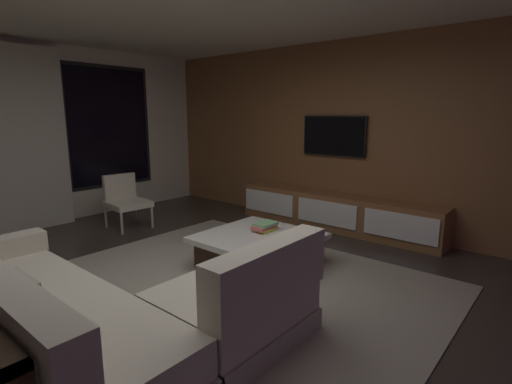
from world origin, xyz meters
TOP-DOWN VIEW (x-y plane):
  - floor at (0.00, 0.00)m, footprint 9.20×9.20m
  - back_wall_with_window at (-0.06, 3.62)m, footprint 6.60×0.30m
  - media_wall at (3.06, 0.00)m, footprint 0.12×7.80m
  - area_rug at (0.35, -0.10)m, footprint 3.20×3.80m
  - sectional_couch at (-0.99, -0.15)m, footprint 1.98×2.50m
  - coffee_table at (0.96, 0.03)m, footprint 1.16×1.16m
  - book_stack_on_coffee_table at (1.14, 0.09)m, footprint 0.30×0.19m
  - accent_chair_near_window at (0.88, 2.55)m, footprint 0.58×0.60m
  - media_console at (2.77, 0.05)m, footprint 0.46×3.10m
  - mounted_tv at (2.95, 0.25)m, footprint 0.05×1.01m

SIDE VIEW (x-z plane):
  - floor at x=0.00m, z-range 0.00..0.00m
  - area_rug at x=0.35m, z-range 0.00..0.01m
  - coffee_table at x=0.96m, z-range 0.01..0.37m
  - media_console at x=2.77m, z-range -0.01..0.51m
  - sectional_couch at x=-0.99m, z-range -0.12..0.70m
  - book_stack_on_coffee_table at x=1.14m, z-range 0.36..0.45m
  - accent_chair_near_window at x=0.88m, z-range 0.04..0.82m
  - back_wall_with_window at x=-0.06m, z-range -0.01..2.69m
  - media_wall at x=3.06m, z-range 0.00..2.70m
  - mounted_tv at x=2.95m, z-range 1.06..1.64m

